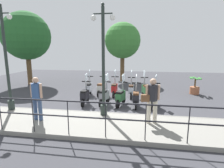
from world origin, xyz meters
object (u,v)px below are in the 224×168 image
(scooter_far_3, at_px, (101,88))
(potted_palm, at_px, (195,87))
(tree_distant, at_px, (123,41))
(scooter_near_1, at_px, (136,97))
(lamp_post_far, at_px, (7,65))
(scooter_near_4, at_px, (85,95))
(scooter_far_4, at_px, (89,88))
(scooter_far_0, at_px, (145,89))
(scooter_far_2, at_px, (114,88))
(tree_large, at_px, (26,36))
(scooter_far_1, at_px, (131,89))
(lamp_post_near, at_px, (103,68))
(pedestrian_distant, at_px, (37,95))
(scooter_near_0, at_px, (154,98))
(scooter_near_2, at_px, (121,96))
(scooter_near_3, at_px, (104,96))
(pedestrian_with_bag, at_px, (152,97))

(scooter_far_3, bearing_deg, potted_palm, -66.42)
(tree_distant, xyz_separation_m, scooter_near_1, (-7.17, -1.36, -3.00))
(lamp_post_far, bearing_deg, scooter_near_4, -60.13)
(scooter_far_4, bearing_deg, scooter_far_0, -95.59)
(scooter_far_0, xyz_separation_m, scooter_far_2, (0.05, 1.80, 0.00))
(tree_large, bearing_deg, scooter_far_1, -108.50)
(lamp_post_near, distance_m, scooter_far_3, 3.88)
(tree_distant, bearing_deg, pedestrian_distant, 167.51)
(scooter_near_0, height_order, scooter_far_1, same)
(scooter_near_4, distance_m, scooter_far_1, 2.79)
(scooter_far_3, bearing_deg, scooter_near_1, -121.18)
(tree_distant, height_order, scooter_far_1, tree_distant)
(scooter_near_2, distance_m, scooter_far_2, 1.85)
(potted_palm, relative_size, scooter_near_3, 0.69)
(lamp_post_near, relative_size, scooter_near_2, 2.72)
(scooter_far_0, xyz_separation_m, scooter_far_4, (-0.04, 3.31, 0.00))
(scooter_near_4, bearing_deg, scooter_far_2, -34.41)
(scooter_far_0, bearing_deg, scooter_far_2, 73.79)
(scooter_near_4, xyz_separation_m, scooter_far_4, (1.76, 0.31, 0.00))
(scooter_far_4, bearing_deg, tree_large, 58.25)
(scooter_near_0, relative_size, scooter_near_1, 1.00)
(lamp_post_near, distance_m, scooter_near_3, 2.31)
(scooter_near_0, bearing_deg, scooter_far_0, 28.40)
(pedestrian_with_bag, bearing_deg, scooter_near_3, 36.43)
(scooter_near_1, xyz_separation_m, scooter_far_0, (1.80, -0.50, 0.00))
(scooter_near_4, bearing_deg, tree_distant, -10.24)
(potted_palm, bearing_deg, scooter_near_3, 120.95)
(scooter_far_2, distance_m, scooter_far_4, 1.52)
(pedestrian_with_bag, relative_size, scooter_near_0, 1.03)
(lamp_post_near, distance_m, lamp_post_far, 4.09)
(scooter_near_1, bearing_deg, scooter_far_3, 47.41)
(scooter_near_2, relative_size, scooter_far_4, 1.00)
(potted_palm, bearing_deg, pedestrian_distant, 128.73)
(pedestrian_with_bag, bearing_deg, lamp_post_far, 77.88)
(scooter_near_3, distance_m, scooter_far_2, 1.77)
(pedestrian_with_bag, height_order, scooter_near_2, pedestrian_with_bag)
(lamp_post_near, bearing_deg, pedestrian_distant, 111.47)
(scooter_near_0, bearing_deg, scooter_far_1, 52.05)
(scooter_far_2, bearing_deg, scooter_near_2, -162.13)
(scooter_far_1, relative_size, scooter_far_3, 1.00)
(pedestrian_with_bag, xyz_separation_m, scooter_far_0, (3.95, 0.08, -0.60))
(tree_large, height_order, scooter_near_4, tree_large)
(scooter_far_0, bearing_deg, scooter_near_2, 129.59)
(potted_palm, xyz_separation_m, scooter_far_3, (-1.29, 5.63, 0.04))
(tree_distant, xyz_separation_m, scooter_near_0, (-7.11, -2.19, -3.00))
(scooter_near_3, xyz_separation_m, scooter_far_2, (1.75, -0.25, 0.00))
(tree_large, xyz_separation_m, scooter_far_4, (-2.68, -5.62, -3.26))
(potted_palm, distance_m, scooter_far_0, 3.34)
(tree_large, relative_size, potted_palm, 5.24)
(lamp_post_near, bearing_deg, scooter_near_3, 10.46)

